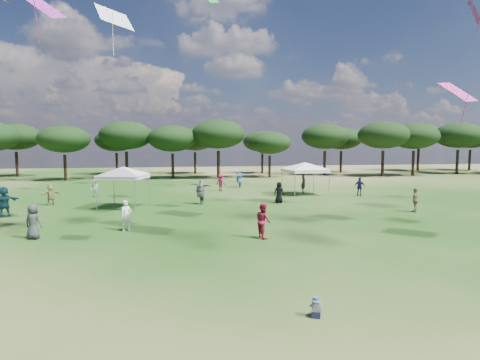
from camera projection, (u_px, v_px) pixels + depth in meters
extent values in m
cylinder|color=black|center=(65.00, 168.00, 48.72)|extent=(0.36, 0.36, 3.14)
ellipsoid|color=black|center=(64.00, 139.00, 48.40)|extent=(6.11, 6.11, 3.29)
cylinder|color=black|center=(127.00, 165.00, 51.45)|extent=(0.40, 0.40, 3.46)
ellipsoid|color=black|center=(126.00, 135.00, 51.10)|extent=(6.73, 6.73, 3.63)
cylinder|color=black|center=(173.00, 166.00, 51.34)|extent=(0.37, 0.37, 3.21)
ellipsoid|color=black|center=(172.00, 138.00, 51.02)|extent=(6.24, 6.24, 3.36)
cylinder|color=black|center=(218.00, 165.00, 51.92)|extent=(0.41, 0.41, 3.56)
ellipsoid|color=black|center=(218.00, 134.00, 51.56)|extent=(6.91, 6.91, 3.73)
cylinder|color=black|center=(270.00, 166.00, 53.51)|extent=(0.33, 0.33, 2.88)
ellipsoid|color=black|center=(270.00, 143.00, 53.22)|extent=(5.60, 5.60, 3.02)
cylinder|color=black|center=(325.00, 163.00, 57.46)|extent=(0.39, 0.39, 3.44)
ellipsoid|color=black|center=(325.00, 136.00, 57.12)|extent=(6.69, 6.69, 3.60)
cylinder|color=black|center=(383.00, 163.00, 54.83)|extent=(0.40, 0.40, 3.53)
ellipsoid|color=black|center=(384.00, 135.00, 54.47)|extent=(6.86, 6.86, 3.70)
cylinder|color=black|center=(413.00, 163.00, 56.10)|extent=(0.40, 0.40, 3.47)
ellipsoid|color=black|center=(414.00, 136.00, 55.75)|extent=(6.74, 6.74, 3.63)
cylinder|color=black|center=(457.00, 162.00, 59.58)|extent=(0.41, 0.41, 3.57)
ellipsoid|color=black|center=(459.00, 135.00, 59.22)|extent=(6.94, 6.94, 3.74)
cylinder|color=black|center=(17.00, 164.00, 54.43)|extent=(0.39, 0.39, 3.37)
ellipsoid|color=black|center=(16.00, 137.00, 54.09)|extent=(6.54, 6.54, 3.53)
cylinder|color=black|center=(117.00, 164.00, 58.44)|extent=(0.36, 0.36, 3.11)
ellipsoid|color=black|center=(116.00, 140.00, 58.13)|extent=(6.05, 6.05, 3.26)
cylinder|color=black|center=(195.00, 163.00, 59.68)|extent=(0.37, 0.37, 3.20)
ellipsoid|color=black|center=(195.00, 139.00, 59.36)|extent=(6.21, 6.21, 3.35)
cylinder|color=black|center=(262.00, 163.00, 60.31)|extent=(0.34, 0.34, 2.99)
ellipsoid|color=black|center=(262.00, 142.00, 60.01)|extent=(5.81, 5.81, 3.13)
cylinder|color=black|center=(341.00, 162.00, 62.97)|extent=(0.38, 0.38, 3.31)
ellipsoid|color=black|center=(341.00, 138.00, 62.64)|extent=(6.43, 6.43, 3.47)
cylinder|color=black|center=(418.00, 160.00, 65.76)|extent=(0.42, 0.42, 3.64)
ellipsoid|color=black|center=(419.00, 135.00, 65.39)|extent=(7.06, 7.06, 3.81)
cylinder|color=black|center=(470.00, 160.00, 66.79)|extent=(0.40, 0.40, 3.46)
ellipsoid|color=black|center=(471.00, 137.00, 66.44)|extent=(6.72, 6.72, 3.62)
cylinder|color=gray|center=(96.00, 194.00, 26.97)|extent=(0.06, 0.06, 2.23)
cylinder|color=gray|center=(135.00, 195.00, 26.63)|extent=(0.06, 0.06, 2.23)
cylinder|color=gray|center=(114.00, 189.00, 29.65)|extent=(0.06, 0.06, 2.23)
cylinder|color=gray|center=(149.00, 190.00, 29.31)|extent=(0.06, 0.06, 2.23)
cube|color=white|center=(123.00, 177.00, 28.04)|extent=(3.61, 3.61, 0.25)
pyramid|color=white|center=(123.00, 167.00, 27.98)|extent=(5.59, 5.59, 0.60)
cylinder|color=gray|center=(295.00, 185.00, 33.37)|extent=(0.06, 0.06, 2.19)
cylinder|color=gray|center=(329.00, 184.00, 34.13)|extent=(0.06, 0.06, 2.19)
cylinder|color=gray|center=(282.00, 181.00, 36.39)|extent=(0.06, 0.06, 2.19)
cylinder|color=gray|center=(314.00, 180.00, 37.15)|extent=(0.06, 0.06, 2.19)
cube|color=white|center=(305.00, 171.00, 35.17)|extent=(3.51, 3.51, 0.25)
pyramid|color=white|center=(305.00, 162.00, 35.10)|extent=(6.68, 6.68, 0.60)
cube|color=#161932|center=(316.00, 314.00, 10.45)|extent=(0.29, 0.29, 0.17)
cube|color=#161932|center=(313.00, 313.00, 10.63)|extent=(0.15, 0.22, 0.09)
cube|color=#161932|center=(319.00, 313.00, 10.60)|extent=(0.15, 0.22, 0.09)
cube|color=white|center=(316.00, 307.00, 10.44)|extent=(0.26, 0.22, 0.23)
cylinder|color=white|center=(311.00, 306.00, 10.52)|extent=(0.15, 0.23, 0.14)
cylinder|color=white|center=(322.00, 306.00, 10.47)|extent=(0.15, 0.23, 0.14)
sphere|color=#E0B293|center=(316.00, 301.00, 10.42)|extent=(0.15, 0.15, 0.15)
cone|color=#4E8DB7|center=(316.00, 300.00, 10.42)|extent=(0.26, 0.26, 0.03)
cylinder|color=#4E8DB7|center=(316.00, 299.00, 10.41)|extent=(0.17, 0.17, 0.07)
imported|color=navy|center=(4.00, 201.00, 24.70)|extent=(1.80, 1.40, 1.90)
imported|color=#333439|center=(33.00, 222.00, 18.94)|extent=(0.94, 0.78, 1.66)
imported|color=maroon|center=(221.00, 182.00, 38.02)|extent=(1.18, 1.17, 1.63)
imported|color=#545358|center=(201.00, 192.00, 29.74)|extent=(1.95, 2.14, 1.85)
imported|color=#88664A|center=(415.00, 200.00, 26.36)|extent=(0.96, 0.92, 1.60)
imported|color=#333238|center=(304.00, 182.00, 36.66)|extent=(0.66, 0.81, 1.91)
imported|color=navy|center=(360.00, 187.00, 34.32)|extent=(0.98, 0.94, 1.63)
imported|color=white|center=(94.00, 188.00, 33.68)|extent=(0.87, 0.93, 1.52)
imported|color=#29517C|center=(239.00, 180.00, 41.17)|extent=(1.81, 1.77, 1.62)
imported|color=black|center=(279.00, 192.00, 30.43)|extent=(0.93, 0.83, 1.60)
imported|color=#92884F|center=(51.00, 194.00, 29.39)|extent=(1.50, 1.11, 1.57)
imported|color=white|center=(126.00, 216.00, 20.73)|extent=(0.69, 0.61, 1.59)
imported|color=maroon|center=(263.00, 221.00, 19.10)|extent=(0.81, 0.94, 1.68)
plane|color=purple|center=(40.00, 4.00, 18.94)|extent=(2.19, 1.96, 1.86)
plane|color=#DF379B|center=(458.00, 92.00, 21.30)|extent=(2.43, 2.13, 1.30)
plane|color=white|center=(114.00, 17.00, 20.29)|extent=(2.51, 2.65, 1.68)
plane|color=#8C237E|center=(474.00, 12.00, 29.68)|extent=(1.71, 1.76, 1.89)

